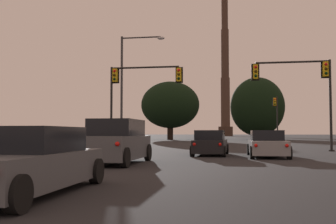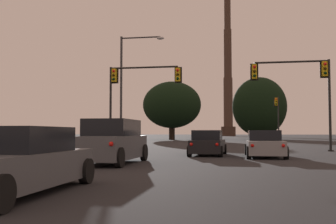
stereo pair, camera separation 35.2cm
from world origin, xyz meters
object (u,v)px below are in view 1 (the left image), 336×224
at_px(sedan_right_lane_front, 267,144).
at_px(traffic_light_far_right, 276,112).
at_px(suv_left_lane_second, 117,142).
at_px(street_lamp, 128,79).
at_px(traffic_light_overhead_right, 304,81).
at_px(traffic_light_overhead_left, 134,86).
at_px(sedan_left_lane_third, 28,162).
at_px(smokestack, 225,75).
at_px(hatchback_center_lane_front, 210,144).

bearing_deg(sedan_right_lane_front, traffic_light_far_right, 82.94).
distance_m(suv_left_lane_second, sedan_right_lane_front, 8.77).
height_order(suv_left_lane_second, street_lamp, street_lamp).
bearing_deg(traffic_light_overhead_right, traffic_light_overhead_left, 175.99).
relative_size(suv_left_lane_second, sedan_left_lane_third, 1.04).
bearing_deg(smokestack, suv_left_lane_second, -90.98).
height_order(hatchback_center_lane_front, traffic_light_overhead_left, traffic_light_overhead_left).
xyz_separation_m(suv_left_lane_second, traffic_light_overhead_right, (9.94, 12.94, 4.05)).
height_order(sedan_left_lane_third, traffic_light_overhead_left, traffic_light_overhead_left).
distance_m(traffic_light_overhead_left, traffic_light_far_right, 27.58).
xyz_separation_m(sedan_right_lane_front, traffic_light_overhead_right, (3.25, 7.28, 4.28)).
relative_size(sedan_left_lane_third, traffic_light_overhead_left, 0.72).
xyz_separation_m(suv_left_lane_second, traffic_light_far_right, (10.71, 37.89, 3.11)).
relative_size(suv_left_lane_second, smokestack, 0.08).
relative_size(suv_left_lane_second, traffic_light_far_right, 0.80).
distance_m(sedan_right_lane_front, street_lamp, 16.05).
bearing_deg(sedan_right_lane_front, suv_left_lane_second, -139.70).
relative_size(sedan_left_lane_third, traffic_light_overhead_right, 0.73).
bearing_deg(hatchback_center_lane_front, street_lamp, 129.66).
distance_m(sedan_right_lane_front, traffic_light_far_right, 32.65).
height_order(hatchback_center_lane_front, traffic_light_overhead_right, traffic_light_overhead_right).
relative_size(traffic_light_far_right, smokestack, 0.10).
height_order(suv_left_lane_second, sedan_left_lane_third, suv_left_lane_second).
height_order(sedan_right_lane_front, traffic_light_far_right, traffic_light_far_right).
height_order(hatchback_center_lane_front, traffic_light_far_right, traffic_light_far_right).
bearing_deg(hatchback_center_lane_front, sedan_right_lane_front, -15.90).
relative_size(hatchback_center_lane_front, traffic_light_far_right, 0.68).
height_order(hatchback_center_lane_front, sedan_right_lane_front, hatchback_center_lane_front).
bearing_deg(suv_left_lane_second, traffic_light_far_right, 74.59).
relative_size(sedan_right_lane_front, street_lamp, 0.49).
xyz_separation_m(hatchback_center_lane_front, traffic_light_far_right, (7.11, 31.22, 3.34)).
bearing_deg(sedan_right_lane_front, smokestack, 91.85).
bearing_deg(suv_left_lane_second, sedan_left_lane_third, -85.85).
xyz_separation_m(suv_left_lane_second, sedan_left_lane_third, (0.55, -8.31, -0.23)).
distance_m(hatchback_center_lane_front, suv_left_lane_second, 7.58).
distance_m(hatchback_center_lane_front, traffic_light_overhead_left, 10.50).
distance_m(suv_left_lane_second, smokestack, 143.46).
bearing_deg(sedan_right_lane_front, sedan_left_lane_third, -113.67).
bearing_deg(smokestack, sedan_right_lane_front, -88.20).
bearing_deg(traffic_light_overhead_right, suv_left_lane_second, -127.53).
xyz_separation_m(sedan_right_lane_front, traffic_light_far_right, (4.02, 32.23, 3.34)).
relative_size(traffic_light_overhead_left, traffic_light_far_right, 1.07).
distance_m(traffic_light_overhead_right, smokestack, 130.24).
height_order(suv_left_lane_second, sedan_right_lane_front, suv_left_lane_second).
distance_m(street_lamp, smokestack, 126.53).
distance_m(traffic_light_far_right, street_lamp, 26.00).
distance_m(suv_left_lane_second, street_lamp, 17.68).
bearing_deg(traffic_light_far_right, sedan_right_lane_front, -97.12).
bearing_deg(sedan_left_lane_third, smokestack, 88.55).
distance_m(hatchback_center_lane_front, traffic_light_overhead_right, 9.89).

